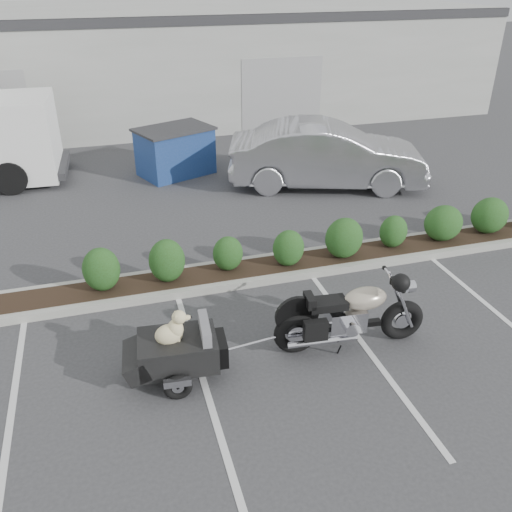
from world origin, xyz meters
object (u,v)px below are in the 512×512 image
object	(u,v)px
motorcycle	(351,316)
pet_trailer	(177,350)
dumpster	(175,151)
sedan	(327,155)

from	to	relation	value
motorcycle	pet_trailer	distance (m)	2.79
dumpster	pet_trailer	bearing A→B (deg)	-120.62
sedan	dumpster	xyz separation A→B (m)	(-3.86, 2.11, -0.18)
pet_trailer	dumpster	size ratio (longest dim) A/B	0.82
sedan	dumpster	distance (m)	4.40
pet_trailer	dumpster	world-z (taller)	dumpster
motorcycle	pet_trailer	world-z (taller)	motorcycle
dumpster	motorcycle	bearing A→B (deg)	-102.87
sedan	dumpster	world-z (taller)	sedan
motorcycle	sedan	distance (m)	7.25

